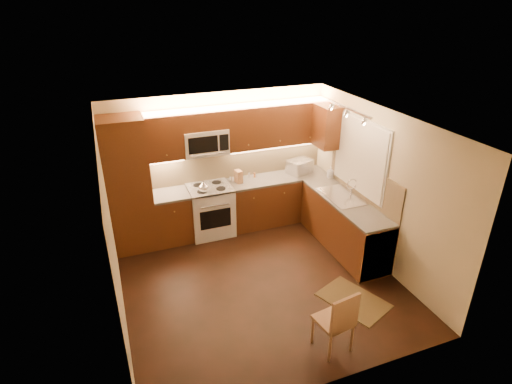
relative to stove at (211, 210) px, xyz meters
name	(u,v)px	position (x,y,z in m)	size (l,w,h in m)	color
floor	(260,281)	(0.30, -1.68, -0.46)	(4.00, 4.00, 0.01)	black
ceiling	(260,123)	(0.30, -1.68, 2.04)	(4.00, 4.00, 0.01)	beige
wall_back	(220,161)	(0.30, 0.32, 0.79)	(4.00, 0.01, 2.50)	#C7B892
wall_front	(333,297)	(0.30, -3.67, 0.79)	(4.00, 0.01, 2.50)	#C7B892
wall_left	(112,236)	(-1.70, -1.68, 0.79)	(0.01, 4.00, 2.50)	#C7B892
wall_right	(379,188)	(2.30, -1.68, 0.79)	(0.01, 4.00, 2.50)	#C7B892
pantry	(128,186)	(-1.35, 0.02, 0.69)	(0.70, 0.60, 2.30)	#4A240F
base_cab_back_left	(172,218)	(-0.69, 0.02, -0.03)	(0.62, 0.60, 0.86)	#4A240F
counter_back_left	(170,195)	(-0.69, 0.02, 0.42)	(0.62, 0.60, 0.04)	#3D3A38
base_cab_back_right	(278,199)	(1.34, 0.02, -0.03)	(1.92, 0.60, 0.86)	#4A240F
counter_back_right	(278,178)	(1.34, 0.02, 0.42)	(1.92, 0.60, 0.04)	#3D3A38
base_cab_right	(344,225)	(2.00, -1.28, -0.03)	(0.60, 2.00, 0.86)	#4A240F
counter_right	(346,201)	(2.00, -1.28, 0.42)	(0.60, 2.00, 0.04)	#3D3A38
dishwasher	(368,246)	(2.00, -1.98, -0.03)	(0.58, 0.60, 0.84)	silver
backsplash_back	(238,161)	(0.65, 0.31, 0.74)	(3.30, 0.02, 0.60)	tan
backsplash_right	(363,181)	(2.29, -1.28, 0.74)	(0.02, 2.00, 0.60)	tan
upper_cab_back_left	(163,137)	(-0.69, 0.15, 1.42)	(0.62, 0.35, 0.75)	#4A240F
upper_cab_back_right	(277,124)	(1.34, 0.15, 1.42)	(1.92, 0.35, 0.75)	#4A240F
upper_cab_bridge	(204,120)	(0.00, 0.15, 1.63)	(0.76, 0.35, 0.31)	#4A240F
upper_cab_right_corner	(327,126)	(2.12, -0.28, 1.42)	(0.35, 0.50, 0.75)	#4A240F
stove	(211,210)	(0.00, 0.00, 0.00)	(0.76, 0.65, 0.92)	silver
microwave	(205,141)	(0.00, 0.14, 1.26)	(0.76, 0.38, 0.44)	silver
window_frame	(361,156)	(2.29, -1.12, 1.14)	(0.03, 1.44, 1.24)	silver
window_blinds	(359,156)	(2.27, -1.12, 1.14)	(0.02, 1.36, 1.16)	silver
sink	(342,193)	(2.00, -1.12, 0.52)	(0.52, 0.86, 0.15)	silver
faucet	(352,187)	(2.18, -1.12, 0.59)	(0.20, 0.04, 0.30)	silver
track_light_bar	(348,108)	(1.85, -1.27, 2.00)	(0.04, 1.20, 0.03)	silver
kettle	(203,187)	(-0.14, -0.16, 0.56)	(0.18, 0.18, 0.20)	silver
toaster_oven	(300,167)	(1.79, 0.05, 0.57)	(0.43, 0.33, 0.26)	silver
knife_block	(239,176)	(0.56, 0.06, 0.55)	(0.10, 0.16, 0.23)	olive
spice_jar_a	(249,175)	(0.82, 0.20, 0.49)	(0.04, 0.04, 0.10)	silver
spice_jar_b	(241,175)	(0.67, 0.23, 0.49)	(0.04, 0.04, 0.11)	brown
spice_jar_c	(231,179)	(0.44, 0.14, 0.49)	(0.04, 0.04, 0.10)	silver
spice_jar_d	(255,175)	(0.91, 0.16, 0.49)	(0.04, 0.04, 0.09)	#AE6634
soap_bottle	(330,172)	(2.23, -0.34, 0.54)	(0.09, 0.10, 0.21)	silver
rug	(353,300)	(1.40, -2.58, -0.45)	(0.63, 0.94, 0.01)	black
dining_chair	(334,319)	(0.66, -3.21, -0.01)	(0.40, 0.40, 0.90)	olive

